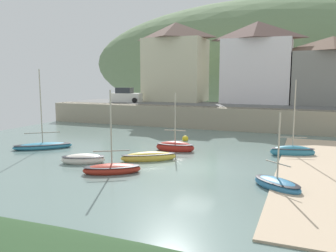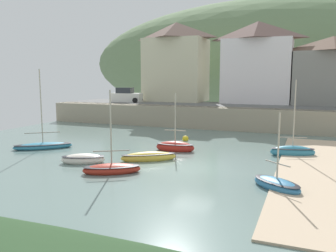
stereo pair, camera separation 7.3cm
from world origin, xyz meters
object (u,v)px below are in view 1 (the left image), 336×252
at_px(motorboat_with_cabin, 175,147).
at_px(rowboat_small_beached, 292,151).
at_px(fishing_boat_green, 277,184).
at_px(mooring_buoy, 185,139).
at_px(waterfront_building_right, 331,70).
at_px(parked_car_near_slipway, 126,96).
at_px(dinghy_open_wooden, 149,157).
at_px(sailboat_far_left, 112,169).
at_px(sailboat_tall_mast, 43,146).
at_px(sailboat_nearest_shore, 83,159).
at_px(waterfront_building_left, 176,62).
at_px(waterfront_building_centre, 257,62).

relative_size(motorboat_with_cabin, rowboat_small_beached, 0.82).
bearing_deg(fishing_boat_green, mooring_buoy, 166.37).
height_order(waterfront_building_right, parked_car_near_slipway, waterfront_building_right).
relative_size(rowboat_small_beached, dinghy_open_wooden, 1.54).
bearing_deg(motorboat_with_cabin, sailboat_far_left, -105.87).
xyz_separation_m(sailboat_tall_mast, sailboat_far_left, (8.95, -4.21, 0.03)).
xyz_separation_m(dinghy_open_wooden, sailboat_nearest_shore, (-3.79, -2.25, 0.00)).
bearing_deg(sailboat_nearest_shore, sailboat_tall_mast, 129.07).
bearing_deg(mooring_buoy, parked_car_near_slipway, 136.43).
relative_size(waterfront_building_left, rowboat_small_beached, 1.88).
bearing_deg(motorboat_with_cabin, fishing_boat_green, -45.78).
distance_m(sailboat_far_left, mooring_buoy, 11.85).
xyz_separation_m(sailboat_nearest_shore, parked_car_near_slipway, (-8.99, 22.43, 2.95)).
distance_m(sailboat_tall_mast, parked_car_near_slipway, 20.12).
bearing_deg(motorboat_with_cabin, waterfront_building_centre, 75.27).
distance_m(fishing_boat_green, parked_car_near_slipway, 31.85).
relative_size(sailboat_far_left, mooring_buoy, 9.07).
xyz_separation_m(dinghy_open_wooden, mooring_buoy, (-0.14, 8.16, -0.08)).
xyz_separation_m(waterfront_building_right, parked_car_near_slipway, (-25.23, -4.50, -3.31)).
bearing_deg(rowboat_small_beached, mooring_buoy, 147.90).
height_order(waterfront_building_right, sailboat_tall_mast, waterfront_building_right).
xyz_separation_m(waterfront_building_right, fishing_boat_green, (-3.71, -27.79, -6.27)).
relative_size(fishing_boat_green, sailboat_tall_mast, 0.63).
relative_size(waterfront_building_centre, rowboat_small_beached, 1.79).
bearing_deg(waterfront_building_left, motorboat_with_cabin, -69.47).
relative_size(motorboat_with_cabin, fishing_boat_green, 1.15).
bearing_deg(mooring_buoy, sailboat_far_left, -92.76).
relative_size(motorboat_with_cabin, sailboat_tall_mast, 0.73).
bearing_deg(sailboat_nearest_shore, motorboat_with_cabin, 28.08).
height_order(rowboat_small_beached, dinghy_open_wooden, rowboat_small_beached).
bearing_deg(waterfront_building_right, waterfront_building_left, -180.00).
distance_m(rowboat_small_beached, dinghy_open_wooden, 10.58).
bearing_deg(sailboat_tall_mast, motorboat_with_cabin, -22.80).
height_order(waterfront_building_right, sailboat_nearest_shore, waterfront_building_right).
relative_size(waterfront_building_centre, fishing_boat_green, 2.51).
bearing_deg(sailboat_far_left, dinghy_open_wooden, 47.51).
distance_m(waterfront_building_centre, sailboat_nearest_shore, 28.93).
height_order(dinghy_open_wooden, mooring_buoy, dinghy_open_wooden).
bearing_deg(waterfront_building_right, rowboat_small_beached, -99.64).
bearing_deg(waterfront_building_right, sailboat_tall_mast, -132.46).
bearing_deg(mooring_buoy, waterfront_building_left, 113.43).
height_order(waterfront_building_centre, fishing_boat_green, waterfront_building_centre).
xyz_separation_m(motorboat_with_cabin, sailboat_far_left, (-1.27, -7.37, -0.06)).
xyz_separation_m(waterfront_building_right, mooring_buoy, (-12.59, -16.53, -6.34)).
distance_m(fishing_boat_green, rowboat_small_beached, 8.42).
relative_size(waterfront_building_right, sailboat_tall_mast, 1.38).
bearing_deg(parked_car_near_slipway, fishing_boat_green, -54.07).
distance_m(waterfront_building_left, fishing_boat_green, 32.98).
xyz_separation_m(rowboat_small_beached, sailboat_nearest_shore, (-12.94, -7.54, -0.08)).
distance_m(dinghy_open_wooden, mooring_buoy, 8.16).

